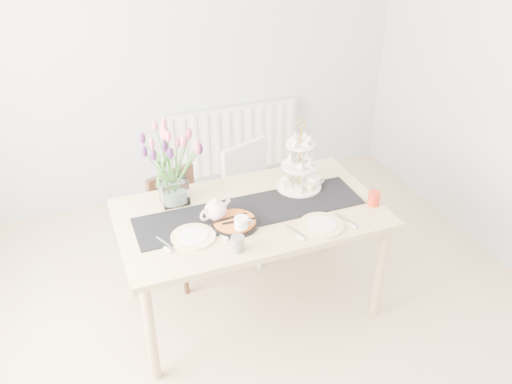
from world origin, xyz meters
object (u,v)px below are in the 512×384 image
object	(u,v)px
teapot	(216,210)
dining_table	(251,222)
cake_stand	(299,171)
mug_orange	(374,198)
cream_jug	(315,182)
mug_grey	(238,244)
chair_brown	(182,217)
plate_right	(321,225)
chair_white	(254,191)
mug_white	(241,225)
radiator	(232,140)
tulip_vase	(170,154)
plate_left	(193,237)
tart_tin	(235,223)

from	to	relation	value
teapot	dining_table	bearing A→B (deg)	-18.52
cake_stand	mug_orange	distance (m)	0.50
teapot	cream_jug	size ratio (longest dim) A/B	2.61
mug_grey	mug_orange	distance (m)	0.95
chair_brown	cream_jug	world-z (taller)	cream_jug
teapot	plate_right	bearing A→B (deg)	-48.20
chair_white	mug_orange	size ratio (longest dim) A/B	9.31
mug_white	dining_table	bearing A→B (deg)	52.70
mug_white	mug_orange	distance (m)	0.86
radiator	plate_right	distance (m)	1.90
chair_brown	teapot	distance (m)	0.69
mug_orange	plate_right	distance (m)	0.42
dining_table	tulip_vase	bearing A→B (deg)	145.50
radiator	chair_brown	world-z (taller)	chair_brown
dining_table	mug_white	world-z (taller)	mug_white
teapot	cream_jug	distance (m)	0.72
mug_orange	plate_left	xyz separation A→B (m)	(-1.14, 0.06, -0.04)
tulip_vase	teapot	world-z (taller)	tulip_vase
chair_brown	teapot	world-z (taller)	teapot
cake_stand	mug_orange	size ratio (longest dim) A/B	4.86
chair_brown	plate_left	world-z (taller)	plate_left
chair_brown	chair_white	world-z (taller)	chair_white
chair_brown	cream_jug	xyz separation A→B (m)	(0.80, -0.44, 0.36)
mug_white	radiator	bearing A→B (deg)	69.91
mug_white	plate_right	bearing A→B (deg)	-17.02
radiator	tulip_vase	bearing A→B (deg)	-122.23
teapot	tart_tin	distance (m)	0.14
dining_table	cake_stand	xyz separation A→B (m)	(0.39, 0.15, 0.20)
dining_table	chair_brown	bearing A→B (deg)	119.02
teapot	mug_orange	world-z (taller)	teapot
dining_table	teapot	distance (m)	0.26
cream_jug	cake_stand	bearing A→B (deg)	156.69
plate_left	plate_right	distance (m)	0.74
chair_brown	mug_white	bearing A→B (deg)	-98.75
cream_jug	mug_grey	bearing A→B (deg)	-150.37
radiator	mug_white	distance (m)	1.87
plate_left	cream_jug	bearing A→B (deg)	15.96
chair_white	cream_jug	size ratio (longest dim) A/B	10.15
chair_brown	tart_tin	distance (m)	0.76
cake_stand	teapot	world-z (taller)	cake_stand
cream_jug	plate_left	xyz separation A→B (m)	(-0.89, -0.25, -0.03)
tart_tin	cream_jug	bearing A→B (deg)	19.26
cake_stand	cream_jug	xyz separation A→B (m)	(0.10, -0.04, -0.08)
cream_jug	mug_orange	xyz separation A→B (m)	(0.25, -0.31, 0.00)
chair_brown	cake_stand	world-z (taller)	cake_stand
teapot	mug_orange	size ratio (longest dim) A/B	2.40
cream_jug	plate_right	xyz separation A→B (m)	(-0.16, -0.41, -0.03)
mug_orange	tulip_vase	bearing A→B (deg)	125.52
tulip_vase	teapot	size ratio (longest dim) A/B	2.85
plate_left	cake_stand	bearing A→B (deg)	20.15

